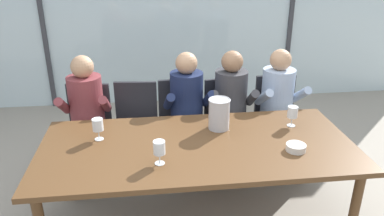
# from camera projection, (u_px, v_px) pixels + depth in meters

# --- Properties ---
(ground) EXTENTS (14.00, 14.00, 0.00)m
(ground) POSITION_uv_depth(u_px,v_px,m) (185.00, 159.00, 4.05)
(ground) COLOR #9E9384
(window_glass_panel) EXTENTS (7.59, 0.03, 2.60)m
(window_glass_panel) POSITION_uv_depth(u_px,v_px,m) (171.00, 11.00, 5.12)
(window_glass_panel) COLOR silver
(window_glass_panel) RESTS_ON ground
(window_mullion_left) EXTENTS (0.06, 0.06, 2.60)m
(window_mullion_left) POSITION_uv_depth(u_px,v_px,m) (41.00, 14.00, 4.91)
(window_mullion_left) COLOR #38383D
(window_mullion_left) RESTS_ON ground
(window_mullion_right) EXTENTS (0.06, 0.06, 2.60)m
(window_mullion_right) POSITION_uv_depth(u_px,v_px,m) (292.00, 9.00, 5.29)
(window_mullion_right) COLOR #38383D
(window_mullion_right) RESTS_ON ground
(hillside_vineyard) EXTENTS (13.59, 2.40, 1.60)m
(hillside_vineyard) POSITION_uv_depth(u_px,v_px,m) (159.00, 4.00, 9.35)
(hillside_vineyard) COLOR #477A38
(hillside_vineyard) RESTS_ON ground
(dining_table) EXTENTS (2.39, 1.08, 0.73)m
(dining_table) POSITION_uv_depth(u_px,v_px,m) (197.00, 151.00, 2.88)
(dining_table) COLOR brown
(dining_table) RESTS_ON ground
(chair_near_curtain) EXTENTS (0.49, 0.49, 0.89)m
(chair_near_curtain) POSITION_uv_depth(u_px,v_px,m) (88.00, 123.00, 3.67)
(chair_near_curtain) COLOR #232328
(chair_near_curtain) RESTS_ON ground
(chair_left_of_center) EXTENTS (0.48, 0.48, 0.89)m
(chair_left_of_center) POSITION_uv_depth(u_px,v_px,m) (136.00, 120.00, 3.72)
(chair_left_of_center) COLOR #232328
(chair_left_of_center) RESTS_ON ground
(chair_center) EXTENTS (0.48, 0.48, 0.89)m
(chair_center) POSITION_uv_depth(u_px,v_px,m) (181.00, 117.00, 3.80)
(chair_center) COLOR #232328
(chair_center) RESTS_ON ground
(chair_right_of_center) EXTENTS (0.50, 0.50, 0.89)m
(chair_right_of_center) POSITION_uv_depth(u_px,v_px,m) (227.00, 116.00, 3.83)
(chair_right_of_center) COLOR #232328
(chair_right_of_center) RESTS_ON ground
(chair_near_window_right) EXTENTS (0.44, 0.44, 0.89)m
(chair_near_window_right) POSITION_uv_depth(u_px,v_px,m) (277.00, 112.00, 3.91)
(chair_near_window_right) COLOR #232328
(chair_near_window_right) RESTS_ON ground
(person_maroon_top) EXTENTS (0.46, 0.61, 1.21)m
(person_maroon_top) POSITION_uv_depth(u_px,v_px,m) (86.00, 111.00, 3.50)
(person_maroon_top) COLOR brown
(person_maroon_top) RESTS_ON ground
(person_navy_polo) EXTENTS (0.48, 0.63, 1.21)m
(person_navy_polo) POSITION_uv_depth(u_px,v_px,m) (188.00, 106.00, 3.61)
(person_navy_polo) COLOR #192347
(person_navy_polo) RESTS_ON ground
(person_charcoal_jacket) EXTENTS (0.49, 0.63, 1.21)m
(person_charcoal_jacket) POSITION_uv_depth(u_px,v_px,m) (232.00, 104.00, 3.66)
(person_charcoal_jacket) COLOR #38383D
(person_charcoal_jacket) RESTS_ON ground
(person_pale_blue_shirt) EXTENTS (0.48, 0.62, 1.21)m
(person_pale_blue_shirt) POSITION_uv_depth(u_px,v_px,m) (280.00, 102.00, 3.71)
(person_pale_blue_shirt) COLOR #9EB2D1
(person_pale_blue_shirt) RESTS_ON ground
(ice_bucket_primary) EXTENTS (0.18, 0.18, 0.26)m
(ice_bucket_primary) POSITION_uv_depth(u_px,v_px,m) (219.00, 114.00, 3.05)
(ice_bucket_primary) COLOR #B7B7BC
(ice_bucket_primary) RESTS_ON dining_table
(tasting_bowl) EXTENTS (0.15, 0.15, 0.05)m
(tasting_bowl) POSITION_uv_depth(u_px,v_px,m) (296.00, 147.00, 2.75)
(tasting_bowl) COLOR silver
(tasting_bowl) RESTS_ON dining_table
(wine_glass_by_left_taster) EXTENTS (0.08, 0.08, 0.17)m
(wine_glass_by_left_taster) POSITION_uv_depth(u_px,v_px,m) (159.00, 149.00, 2.55)
(wine_glass_by_left_taster) COLOR silver
(wine_glass_by_left_taster) RESTS_ON dining_table
(wine_glass_near_bucket) EXTENTS (0.08, 0.08, 0.17)m
(wine_glass_near_bucket) POSITION_uv_depth(u_px,v_px,m) (98.00, 126.00, 2.88)
(wine_glass_near_bucket) COLOR silver
(wine_glass_near_bucket) RESTS_ON dining_table
(wine_glass_center_pour) EXTENTS (0.08, 0.08, 0.17)m
(wine_glass_center_pour) POSITION_uv_depth(u_px,v_px,m) (292.00, 113.00, 3.10)
(wine_glass_center_pour) COLOR silver
(wine_glass_center_pour) RESTS_ON dining_table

